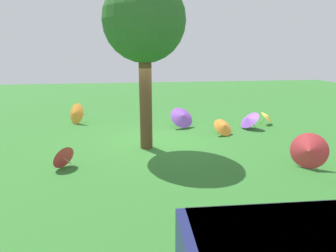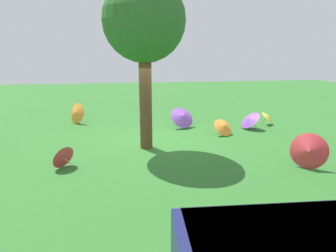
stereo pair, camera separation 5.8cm
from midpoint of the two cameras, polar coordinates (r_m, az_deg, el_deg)
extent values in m
plane|color=#2D6B28|center=(9.98, -2.87, -3.12)|extent=(40.00, 40.00, 0.00)
cylinder|color=brown|center=(9.06, -4.55, 5.24)|extent=(0.39, 0.39, 3.13)
sphere|color=#286023|center=(9.00, -4.85, 19.80)|extent=(2.42, 2.42, 2.42)
cylinder|color=tan|center=(8.81, 25.62, -4.33)|extent=(0.32, 0.41, 0.17)
cone|color=#D8383F|center=(8.46, 25.55, -4.35)|extent=(1.03, 0.93, 0.96)
sphere|color=tan|center=(8.35, 25.53, -4.36)|extent=(0.06, 0.06, 0.04)
cylinder|color=tan|center=(8.05, -19.08, -6.48)|extent=(0.27, 0.25, 0.14)
cone|color=#D8383F|center=(8.19, -20.08, -5.61)|extent=(0.67, 0.69, 0.63)
sphere|color=tan|center=(8.23, -20.32, -5.40)|extent=(0.06, 0.06, 0.05)
cylinder|color=tan|center=(13.21, -16.56, 2.20)|extent=(0.38, 0.38, 0.17)
cone|color=orange|center=(13.01, -17.73, 2.35)|extent=(0.90, 0.91, 0.90)
sphere|color=tan|center=(12.96, -18.00, 2.39)|extent=(0.06, 0.06, 0.04)
cylinder|color=tan|center=(11.99, 1.93, 0.89)|extent=(0.18, 0.43, 0.42)
cone|color=purple|center=(11.69, 2.68, 1.88)|extent=(1.17, 1.08, 0.83)
sphere|color=tan|center=(11.62, 2.87, 2.13)|extent=(0.05, 0.06, 0.05)
cylinder|color=tan|center=(11.06, 9.95, -0.82)|extent=(0.14, 0.27, 0.29)
cone|color=orange|center=(10.88, 10.65, -0.06)|extent=(0.93, 0.88, 0.63)
sphere|color=tan|center=(10.83, 10.86, 0.16)|extent=(0.05, 0.06, 0.05)
cylinder|color=tan|center=(13.02, 17.88, 1.05)|extent=(0.24, 0.17, 0.32)
cone|color=yellow|center=(12.96, 18.67, 1.81)|extent=(0.76, 0.77, 0.47)
sphere|color=tan|center=(12.95, 18.84, 1.97)|extent=(0.06, 0.06, 0.05)
cylinder|color=tan|center=(12.16, 16.06, 0.36)|extent=(0.34, 0.08, 0.35)
cone|color=purple|center=(11.99, 15.30, 1.33)|extent=(0.84, 0.94, 0.68)
sphere|color=tan|center=(11.95, 15.10, 1.57)|extent=(0.06, 0.04, 0.05)
camera|label=1|loc=(0.03, -90.17, -0.04)|focal=31.34mm
camera|label=2|loc=(0.03, 89.83, 0.04)|focal=31.34mm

